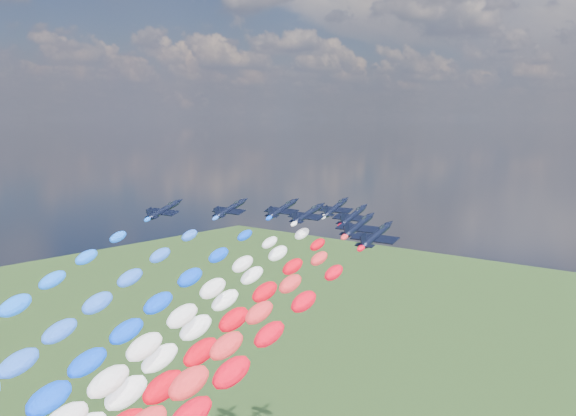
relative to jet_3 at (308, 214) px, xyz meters
The scene contains 11 objects.
jet_0 37.30m from the jet_3, 151.68° to the right, with size 9.84×13.19×2.91m, color black, non-canonical shape.
jet_1 22.00m from the jet_3, 166.01° to the right, with size 9.84×13.19×2.91m, color black, non-canonical shape.
jet_2 11.44m from the jet_3, 162.98° to the left, with size 9.84×13.19×2.91m, color black, non-canonical shape.
trail_2 67.84m from the jet_3, 100.29° to the right, with size 6.73×123.27×61.65m, color #053CEA, non-canonical shape.
jet_3 is the anchor object (origin of this frame).
trail_3 69.97m from the jet_3, 90.00° to the right, with size 6.73×123.27×61.65m, color white, non-canonical shape.
jet_4 14.12m from the jet_3, 97.04° to the left, with size 9.84×13.19×2.91m, color black, non-canonical shape.
trail_4 57.57m from the jet_3, 92.00° to the right, with size 6.73×123.27×61.65m, color white, non-canonical shape.
jet_5 11.22m from the jet_3, 26.20° to the left, with size 9.84×13.19×2.91m, color black, non-canonical shape.
jet_6 20.79m from the jet_3, 19.63° to the right, with size 9.84×13.19×2.91m, color black, non-canonical shape.
jet_7 33.08m from the jet_3, 27.57° to the right, with size 9.84×13.19×2.91m, color black, non-canonical shape.
Camera 1 is at (101.67, -117.89, 114.44)m, focal length 41.96 mm.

